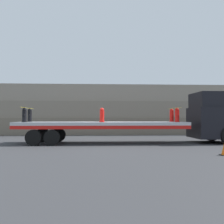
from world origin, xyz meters
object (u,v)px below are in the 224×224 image
fire_hydrant_black_far_0 (30,115)px  fire_hydrant_red_near_1 (102,115)px  fire_hydrant_red_far_1 (102,115)px  fire_hydrant_red_far_2 (172,115)px  fire_hydrant_red_near_2 (177,115)px  flatbed_trailer (94,126)px  truck_cab (213,118)px  fire_hydrant_black_near_0 (24,115)px

fire_hydrant_black_far_0 → fire_hydrant_red_near_1: size_ratio=1.00×
fire_hydrant_red_near_1 → fire_hydrant_red_far_1: bearing=90.0°
fire_hydrant_red_far_1 → fire_hydrant_red_far_2: 4.58m
fire_hydrant_red_far_1 → fire_hydrant_red_near_2: same height
flatbed_trailer → truck_cab: bearing=0.0°
truck_cab → fire_hydrant_black_near_0: bearing=-177.2°
truck_cab → fire_hydrant_red_near_1: (-7.11, -0.57, 0.16)m
fire_hydrant_black_far_0 → fire_hydrant_red_near_2: (9.16, -1.13, 0.00)m
fire_hydrant_red_near_2 → fire_hydrant_red_near_1: bearing=180.0°
fire_hydrant_red_far_1 → fire_hydrant_red_near_2: 4.72m
fire_hydrant_red_far_1 → fire_hydrant_red_far_2: same height
flatbed_trailer → fire_hydrant_red_near_2: 5.16m
fire_hydrant_black_near_0 → fire_hydrant_red_near_1: bearing=0.0°
fire_hydrant_red_near_1 → truck_cab: bearing=4.5°
fire_hydrant_black_far_0 → fire_hydrant_red_near_1: 4.72m
fire_hydrant_black_near_0 → fire_hydrant_black_far_0: (0.00, 1.13, 0.00)m
fire_hydrant_black_near_0 → fire_hydrant_red_far_2: 9.23m
truck_cab → fire_hydrant_red_near_1: size_ratio=3.71×
truck_cab → fire_hydrant_black_near_0: 11.71m
truck_cab → fire_hydrant_red_far_1: bearing=175.5°
fire_hydrant_red_near_2 → fire_hydrant_red_far_2: same height
fire_hydrant_red_far_1 → fire_hydrant_red_near_2: (4.58, -1.13, 0.00)m
fire_hydrant_black_far_0 → fire_hydrant_red_near_2: same height
truck_cab → fire_hydrant_red_near_2: truck_cab is taller
flatbed_trailer → fire_hydrant_red_far_1: size_ratio=12.15×
truck_cab → fire_hydrant_black_far_0: truck_cab is taller
truck_cab → fire_hydrant_red_near_2: bearing=-167.4°
fire_hydrant_black_near_0 → fire_hydrant_red_near_2: (9.16, 0.00, 0.00)m
flatbed_trailer → fire_hydrant_red_near_2: fire_hydrant_red_near_2 is taller
fire_hydrant_black_far_0 → fire_hydrant_red_near_1: (4.58, -1.13, 0.00)m
fire_hydrant_black_near_0 → fire_hydrant_red_far_1: (4.58, 1.13, 0.00)m
flatbed_trailer → fire_hydrant_black_far_0: fire_hydrant_black_far_0 is taller
fire_hydrant_red_near_2 → fire_hydrant_red_far_1: bearing=166.1°
flatbed_trailer → fire_hydrant_black_far_0: size_ratio=12.15×
fire_hydrant_red_near_1 → fire_hydrant_red_far_2: bearing=13.9°
flatbed_trailer → fire_hydrant_red_far_1: fire_hydrant_red_far_1 is taller
fire_hydrant_red_far_2 → truck_cab: bearing=-12.6°
fire_hydrant_red_far_2 → fire_hydrant_red_far_1: bearing=180.0°
fire_hydrant_red_near_2 → fire_hydrant_red_far_2: 1.13m
fire_hydrant_red_near_1 → fire_hydrant_red_far_1: (0.00, 1.13, 0.00)m
flatbed_trailer → fire_hydrant_black_near_0: size_ratio=12.15×
fire_hydrant_black_near_0 → fire_hydrant_red_far_1: size_ratio=1.00×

